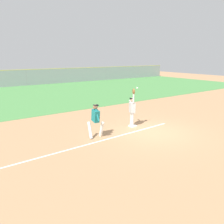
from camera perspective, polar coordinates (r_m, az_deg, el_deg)
name	(u,v)px	position (r m, az deg, el deg)	size (l,w,h in m)	color
ground_plane	(152,132)	(12.42, 10.25, -5.07)	(77.76, 77.76, 0.00)	tan
outfield_grass	(49,94)	(25.72, -15.68, 4.51)	(54.09, 17.84, 0.01)	#4C8C47
chalk_foul_line	(79,147)	(10.41, -8.49, -8.79)	(12.00, 0.10, 0.01)	white
first_base	(133,126)	(13.21, 5.33, -3.56)	(0.38, 0.38, 0.08)	white
fielder	(132,108)	(12.93, 5.19, 1.02)	(0.46, 0.86, 2.28)	silver
runner	(96,119)	(11.15, -4.21, -1.73)	(0.74, 0.85, 1.72)	white
baseball	(137,88)	(12.58, 6.43, 6.10)	(0.07, 0.07, 0.07)	white
outfield_fence	(26,78)	(34.07, -21.00, 8.22)	(54.17, 0.08, 2.26)	#93999E
parked_car_white	(29,78)	(38.45, -20.51, 8.13)	(4.44, 2.20, 1.25)	white
parked_car_silver	(67,76)	(40.65, -11.43, 9.00)	(4.51, 2.33, 1.25)	#B7B7BC
parked_car_red	(96,74)	(43.40, -4.18, 9.54)	(4.47, 2.26, 1.25)	#B21E1E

